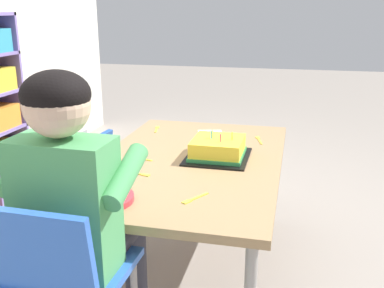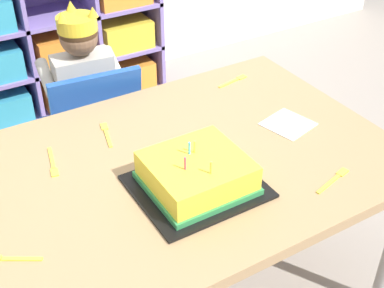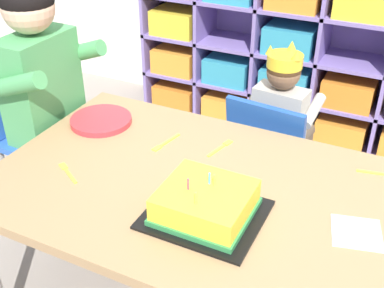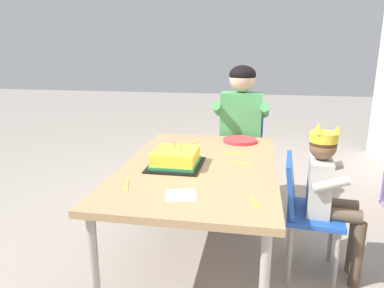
# 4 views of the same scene
# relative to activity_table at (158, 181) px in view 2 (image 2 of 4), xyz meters

# --- Properties ---
(activity_table) EXTENTS (1.36, 0.83, 0.58)m
(activity_table) POSITION_rel_activity_table_xyz_m (0.00, 0.00, 0.00)
(activity_table) COLOR #A37F56
(activity_table) RESTS_ON ground
(classroom_chair_blue) EXTENTS (0.37, 0.34, 0.65)m
(classroom_chair_blue) POSITION_rel_activity_table_xyz_m (0.03, 0.57, -0.15)
(classroom_chair_blue) COLOR #1E4CA8
(classroom_chair_blue) RESTS_ON ground
(child_with_crown) EXTENTS (0.31, 0.31, 0.83)m
(child_with_crown) POSITION_rel_activity_table_xyz_m (0.04, 0.68, -0.02)
(child_with_crown) COLOR #B2ADA3
(child_with_crown) RESTS_ON ground
(birthday_cake_on_tray) EXTENTS (0.32, 0.28, 0.13)m
(birthday_cake_on_tray) POSITION_rel_activity_table_xyz_m (0.05, -0.12, 0.08)
(birthday_cake_on_tray) COLOR black
(birthday_cake_on_tray) RESTS_ON activity_table
(paper_napkin_square) EXTENTS (0.16, 0.16, 0.00)m
(paper_napkin_square) POSITION_rel_activity_table_xyz_m (0.45, -0.01, 0.04)
(paper_napkin_square) COLOR white
(paper_napkin_square) RESTS_ON activity_table
(fork_beside_plate_stack) EXTENTS (0.05, 0.13, 0.00)m
(fork_beside_plate_stack) POSITION_rel_activity_table_xyz_m (-0.05, 0.23, 0.04)
(fork_beside_plate_stack) COLOR yellow
(fork_beside_plate_stack) RESTS_ON activity_table
(fork_scattered_mid_table) EXTENTS (0.04, 0.14, 0.00)m
(fork_scattered_mid_table) POSITION_rel_activity_table_xyz_m (-0.24, 0.17, 0.04)
(fork_scattered_mid_table) COLOR yellow
(fork_scattered_mid_table) RESTS_ON activity_table
(fork_near_child_seat) EXTENTS (0.12, 0.08, 0.00)m
(fork_near_child_seat) POSITION_rel_activity_table_xyz_m (-0.44, -0.12, 0.04)
(fork_near_child_seat) COLOR yellow
(fork_near_child_seat) RESTS_ON activity_table
(fork_near_cake_tray) EXTENTS (0.14, 0.05, 0.00)m
(fork_near_cake_tray) POSITION_rel_activity_table_xyz_m (0.38, -0.29, 0.04)
(fork_near_cake_tray) COLOR yellow
(fork_near_cake_tray) RESTS_ON activity_table
(fork_by_napkin) EXTENTS (0.13, 0.04, 0.00)m
(fork_by_napkin) POSITION_rel_activity_table_xyz_m (0.47, 0.31, 0.04)
(fork_by_napkin) COLOR yellow
(fork_by_napkin) RESTS_ON activity_table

